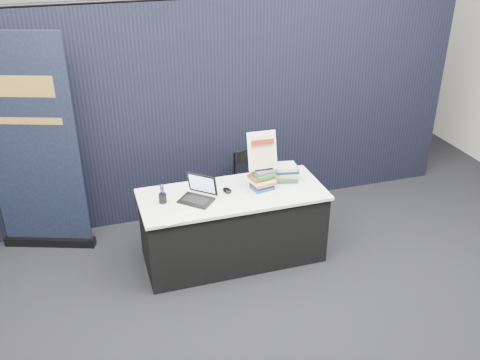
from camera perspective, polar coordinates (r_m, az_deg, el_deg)
name	(u,v)px	position (r m, az deg, el deg)	size (l,w,h in m)	color
floor	(250,290)	(5.15, 1.07, -11.60)	(8.00, 8.00, 0.00)	black
wall_back	(162,21)	(8.03, -8.29, 16.41)	(8.00, 0.02, 3.50)	#AEADA4
drape_partition	(205,113)	(5.90, -3.79, 7.12)	(6.00, 0.08, 2.40)	black
display_table	(233,226)	(5.35, -0.77, -4.93)	(1.80, 0.75, 0.75)	black
laptop	(195,194)	(5.05, -4.83, -1.53)	(0.37, 0.41, 0.23)	black
mouse	(227,190)	(5.18, -1.37, -1.09)	(0.08, 0.12, 0.04)	black
brochure_left	(171,206)	(4.99, -7.40, -2.74)	(0.31, 0.22, 0.00)	silver
brochure_mid	(178,217)	(4.81, -6.65, -3.96)	(0.27, 0.19, 0.00)	white
brochure_right	(174,217)	(4.82, -7.08, -3.90)	(0.28, 0.20, 0.00)	silver
pen_cup	(163,198)	(5.03, -8.25, -1.95)	(0.08, 0.08, 0.10)	black
book_stack_tall	(263,179)	(5.21, 2.44, 0.08)	(0.25, 0.21, 0.20)	navy
book_stack_short	(286,173)	(5.39, 4.94, 0.79)	(0.27, 0.23, 0.17)	#1C6923
info_sign	(262,151)	(5.11, 2.38, 3.07)	(0.29, 0.15, 0.39)	black
pullup_banner	(35,160)	(5.63, -21.05, 2.05)	(0.93, 0.42, 2.26)	black
stacking_chair	(254,183)	(5.95, 1.49, -0.36)	(0.50, 0.52, 0.84)	black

